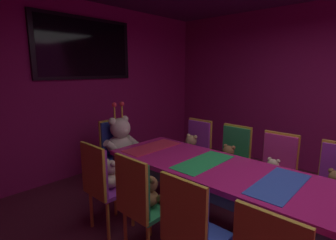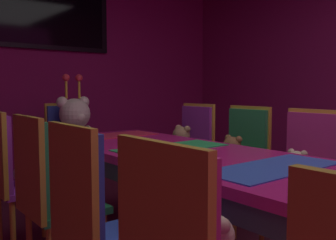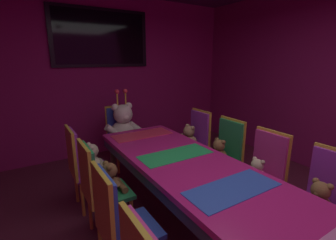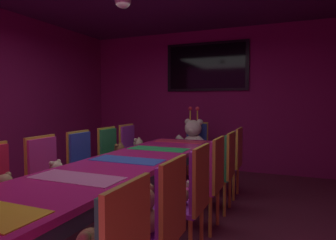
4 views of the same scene
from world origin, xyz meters
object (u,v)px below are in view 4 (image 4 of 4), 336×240
Objects in this scene: chair_right_5 at (233,155)px; chair_left_2 at (46,172)px; chair_left_3 at (83,162)px; teddy_right_4 at (213,164)px; teddy_left_5 at (138,149)px; teddy_left_1 at (5,191)px; chair_right_1 at (163,216)px; chair_right_4 at (225,164)px; wall_tv at (206,67)px; teddy_right_3 at (198,176)px; pendant_light at (123,0)px; teddy_left_4 at (120,155)px; throne_chair at (196,144)px; teddy_right_5 at (223,154)px; king_teddy_bear at (193,138)px; chair_left_4 at (111,154)px; banquet_table at (127,168)px; teddy_left_2 at (57,175)px; teddy_right_2 at (177,190)px; chair_left_5 at (131,148)px; teddy_right_1 at (143,213)px; chair_right_2 at (192,191)px; chair_right_3 at (211,174)px.

chair_left_2 is at bearing 46.66° from chair_right_5.
chair_left_2 and chair_left_3 have the same top height.
teddy_right_4 is at bearing 77.11° from chair_right_5.
teddy_left_5 is (0.15, 1.18, -0.00)m from chair_left_3.
teddy_left_1 is 0.30× the size of chair_right_1.
chair_right_4 is 0.15m from teddy_right_4.
chair_right_1 is at bearing -78.57° from wall_tv.
teddy_right_3 is 1.38× the size of pendant_light.
teddy_left_4 is at bearing -88.51° from teddy_left_5.
throne_chair reaches higher than teddy_right_4.
teddy_right_5 is 0.43× the size of king_teddy_bear.
chair_right_4 and chair_right_5 have the same top height.
teddy_left_4 is at bearing 21.13° from chair_right_5.
chair_right_1 is at bearing -48.77° from chair_left_4.
banquet_table is 3.81× the size of throne_chair.
teddy_left_1 is at bearing -90.92° from teddy_left_4.
chair_left_4 reaches higher than teddy_left_1.
teddy_right_4 is at bearing -1.29° from teddy_left_4.
teddy_left_5 is at bearing -58.47° from chair_right_1.
teddy_left_2 is 1.06× the size of teddy_right_3.
teddy_right_2 is at bearing 89.52° from teddy_right_5.
chair_left_4 reaches higher than teddy_right_4.
chair_right_1 reaches higher than teddy_left_5.
teddy_left_1 is 2.41m from chair_left_5.
chair_left_5 is 2.31m from wall_tv.
chair_right_1 is at bearing 92.87° from teddy_right_5.
chair_right_1 and throne_chair have the same top height.
banquet_table is 0.89m from chair_left_2.
chair_right_4 reaches higher than teddy_left_1.
teddy_right_1 is 1.09× the size of teddy_right_4.
chair_right_1 is at bearing 93.62° from teddy_right_4.
chair_right_2 is 2.35m from pendant_light.
chair_left_4 is 4.92× the size of pendant_light.
teddy_right_3 is 0.87× the size of teddy_right_4.
chair_right_5 reaches higher than teddy_right_5.
throne_chair reaches higher than teddy_left_1.
king_teddy_bear is at bearing 90.00° from banquet_table.
banquet_table is at bearing -21.75° from chair_left_3.
chair_right_5 is (1.51, 0.58, 0.01)m from teddy_left_4.
throne_chair is (0.83, 0.91, 0.00)m from chair_left_5.
throne_chair is at bearing -76.06° from teddy_right_2.
chair_right_3 reaches higher than teddy_right_3.
teddy_left_2 reaches higher than teddy_right_3.
teddy_right_3 is at bearing 20.96° from chair_left_2.
chair_left_2 is 1.00× the size of chair_left_3.
chair_right_4 is (1.54, 1.79, 0.02)m from teddy_left_1.
chair_right_4 is at bearing -69.08° from wall_tv.
teddy_left_2 is at bearing -158.52° from banquet_table.
chair_left_2 and throne_chair have the same top height.
teddy_right_2 is at bearing 0.00° from chair_right_2.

